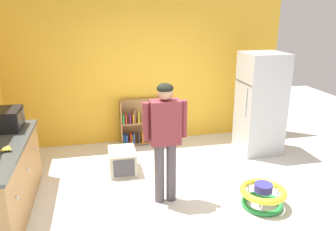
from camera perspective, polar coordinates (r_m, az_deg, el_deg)
ground_plane at (r=4.65m, az=1.72°, el=-14.28°), size 12.00×12.00×0.00m
back_wall at (r=6.33m, az=-3.33°, el=7.51°), size 5.20×0.06×2.70m
kitchen_counter at (r=4.66m, az=-26.59°, el=-9.88°), size 0.65×2.00×0.90m
refrigerator at (r=6.08m, az=15.60°, el=2.00°), size 0.73×0.68×1.78m
bookshelf at (r=6.37m, az=-5.03°, el=-1.66°), size 0.80×0.28×0.85m
standing_person at (r=4.22m, az=-0.49°, el=-3.06°), size 0.57×0.22×1.62m
baby_walker at (r=4.62m, az=15.93°, el=-13.02°), size 0.60×0.60×0.32m
pet_carrier at (r=5.36m, az=-7.81°, el=-7.71°), size 0.42×0.55×0.36m
microwave at (r=5.03m, az=-25.92°, el=-0.58°), size 0.37×0.48×0.28m
banana_bunch at (r=4.30m, az=-25.90°, el=-5.11°), size 0.15×0.16×0.04m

